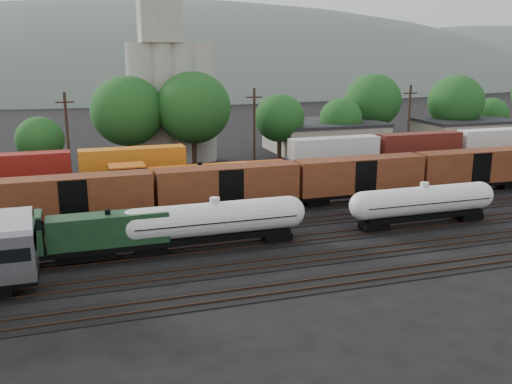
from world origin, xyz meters
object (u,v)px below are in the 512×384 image
object	(u,v)px
tank_car_a	(215,221)
grain_silo	(171,89)
green_locomotive	(73,236)
orange_locomotive	(172,183)

from	to	relation	value
tank_car_a	grain_silo	xyz separation A→B (m)	(3.69, 41.00, 8.67)
green_locomotive	orange_locomotive	size ratio (longest dim) A/B	0.85
green_locomotive	orange_locomotive	bearing A→B (deg)	54.67
green_locomotive	grain_silo	distance (m)	44.68
tank_car_a	orange_locomotive	bearing A→B (deg)	94.18
orange_locomotive	green_locomotive	bearing A→B (deg)	-125.33
green_locomotive	grain_silo	size ratio (longest dim) A/B	0.55
green_locomotive	tank_car_a	distance (m)	11.73
orange_locomotive	grain_silo	distance (m)	27.79
green_locomotive	grain_silo	xyz separation A→B (m)	(15.42, 41.00, 8.83)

